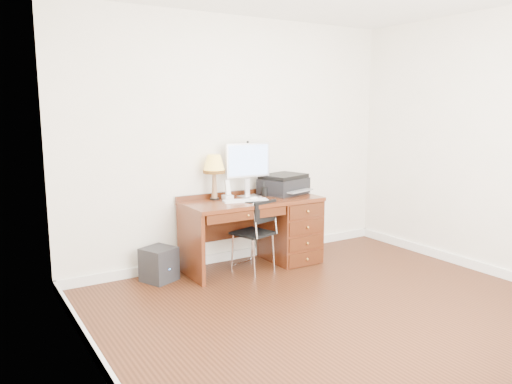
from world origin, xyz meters
TOP-DOWN VIEW (x-y plane):
  - ground at (0.00, 0.00)m, footprint 4.00×4.00m
  - room_shell at (0.00, 0.63)m, footprint 4.00×4.00m
  - desk at (0.32, 1.40)m, footprint 1.50×0.67m
  - monitor at (0.03, 1.55)m, footprint 0.52×0.18m
  - keyboard at (-0.12, 1.33)m, footprint 0.49×0.24m
  - mouse_pad at (-0.04, 1.29)m, footprint 0.24×0.24m
  - printer at (0.49, 1.51)m, footprint 0.60×0.52m
  - leg_lamp at (-0.35, 1.59)m, footprint 0.23×0.23m
  - phone at (-0.22, 1.54)m, footprint 0.10×0.10m
  - pen_cup at (0.23, 1.50)m, footprint 0.08×0.08m
  - chair at (-0.06, 1.22)m, footprint 0.45×0.46m
  - equipment_box at (-1.03, 1.50)m, footprint 0.38×0.38m

SIDE VIEW (x-z plane):
  - ground at x=0.00m, z-range 0.00..0.00m
  - room_shell at x=0.00m, z-range -1.95..2.05m
  - equipment_box at x=-1.03m, z-range 0.00..0.34m
  - desk at x=0.32m, z-range 0.04..0.79m
  - chair at x=-0.06m, z-range 0.08..0.86m
  - keyboard at x=-0.12m, z-range 0.75..0.77m
  - mouse_pad at x=-0.04m, z-range 0.74..0.79m
  - pen_cup at x=0.23m, z-range 0.75..0.85m
  - phone at x=-0.22m, z-range 0.71..0.92m
  - printer at x=0.49m, z-range 0.75..0.97m
  - leg_lamp at x=-0.35m, z-range 0.86..1.34m
  - monitor at x=0.03m, z-range 0.83..1.42m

